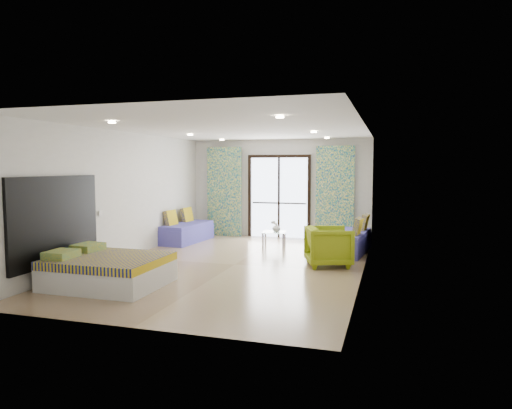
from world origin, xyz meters
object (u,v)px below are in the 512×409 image
(bed, at_px, (107,270))
(coffee_table, at_px, (274,233))
(daybed_left, at_px, (187,232))
(armchair, at_px, (329,244))
(daybed_right, at_px, (351,241))

(bed, bearing_deg, coffee_table, 68.41)
(daybed_left, bearing_deg, armchair, -20.63)
(daybed_left, bearing_deg, daybed_right, -0.18)
(coffee_table, relative_size, armchair, 0.75)
(daybed_right, bearing_deg, coffee_table, 177.60)
(daybed_left, height_order, daybed_right, same)
(daybed_left, height_order, armchair, daybed_left)
(armchair, bearing_deg, coffee_table, 21.51)
(daybed_left, bearing_deg, bed, -77.09)
(daybed_left, xyz_separation_m, armchair, (3.93, -1.85, 0.16))
(daybed_left, xyz_separation_m, coffee_table, (2.36, -0.05, 0.06))
(coffee_table, bearing_deg, daybed_right, -9.23)
(coffee_table, distance_m, armchair, 2.39)
(armchair, bearing_deg, bed, 108.14)
(bed, bearing_deg, armchair, 37.70)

